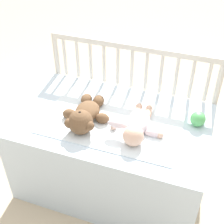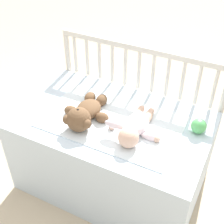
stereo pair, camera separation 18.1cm
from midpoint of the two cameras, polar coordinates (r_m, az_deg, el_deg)
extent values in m
plane|color=#C6B293|center=(2.24, 2.44, -12.46)|extent=(12.00, 12.00, 0.00)
cube|color=silver|center=(2.03, 2.64, -7.49)|extent=(1.15, 0.72, 0.55)
cylinder|color=beige|center=(2.41, -5.50, 5.28)|extent=(0.04, 0.04, 0.86)
cylinder|color=beige|center=(2.13, 20.95, -2.37)|extent=(0.04, 0.04, 0.86)
cube|color=beige|center=(1.99, 7.83, 11.37)|extent=(1.11, 0.03, 0.04)
cylinder|color=beige|center=(2.25, -4.42, 10.42)|extent=(0.02, 0.02, 0.27)
cylinder|color=beige|center=(2.20, -2.19, 9.91)|extent=(0.02, 0.02, 0.27)
cylinder|color=beige|center=(2.16, 0.11, 9.37)|extent=(0.02, 0.02, 0.27)
cylinder|color=beige|center=(2.13, 2.50, 8.79)|extent=(0.02, 0.02, 0.27)
cylinder|color=beige|center=(2.09, 4.95, 8.17)|extent=(0.02, 0.02, 0.27)
cylinder|color=beige|center=(2.06, 7.47, 7.52)|extent=(0.02, 0.02, 0.27)
cylinder|color=beige|center=(2.04, 10.04, 6.84)|extent=(0.02, 0.02, 0.27)
cylinder|color=beige|center=(2.02, 12.67, 6.13)|extent=(0.02, 0.02, 0.27)
cylinder|color=beige|center=(2.00, 15.33, 5.40)|extent=(0.02, 0.02, 0.27)
cylinder|color=beige|center=(1.99, 18.02, 4.64)|extent=(0.02, 0.02, 0.27)
cylinder|color=beige|center=(1.99, 20.73, 3.87)|extent=(0.02, 0.02, 0.27)
cube|color=white|center=(1.83, 2.81, -1.83)|extent=(0.80, 0.49, 0.01)
ellipsoid|color=brown|center=(1.86, -1.52, 0.44)|extent=(0.17, 0.20, 0.08)
sphere|color=brown|center=(1.74, -3.16, -1.49)|extent=(0.14, 0.14, 0.14)
sphere|color=tan|center=(1.71, -3.20, -0.49)|extent=(0.06, 0.06, 0.06)
sphere|color=black|center=(1.70, -3.23, 0.16)|extent=(0.02, 0.02, 0.02)
sphere|color=brown|center=(1.70, -1.70, -2.29)|extent=(0.06, 0.06, 0.06)
sphere|color=brown|center=(1.73, -5.18, -1.51)|extent=(0.06, 0.06, 0.06)
ellipsoid|color=brown|center=(1.81, 1.01, -1.14)|extent=(0.09, 0.07, 0.06)
ellipsoid|color=brown|center=(1.87, -4.82, 0.11)|extent=(0.09, 0.07, 0.06)
ellipsoid|color=brown|center=(1.94, 0.75, 2.08)|extent=(0.08, 0.10, 0.07)
ellipsoid|color=brown|center=(1.96, -1.42, 2.51)|extent=(0.08, 0.10, 0.07)
ellipsoid|color=white|center=(1.76, 7.55, -2.22)|extent=(0.14, 0.20, 0.09)
sphere|color=beige|center=(1.65, 6.17, -4.78)|extent=(0.11, 0.11, 0.11)
ellipsoid|color=white|center=(1.72, 10.11, -4.58)|extent=(0.12, 0.05, 0.05)
ellipsoid|color=white|center=(1.69, 3.54, -2.40)|extent=(0.12, 0.05, 0.05)
sphere|color=beige|center=(1.72, 11.18, -4.99)|extent=(0.04, 0.04, 0.04)
sphere|color=beige|center=(1.76, 2.86, -2.77)|extent=(0.04, 0.04, 0.04)
ellipsoid|color=beige|center=(1.85, 9.43, -0.92)|extent=(0.06, 0.12, 0.05)
ellipsoid|color=beige|center=(1.86, 7.58, -0.45)|extent=(0.06, 0.12, 0.05)
sphere|color=beige|center=(1.90, 9.89, 0.03)|extent=(0.04, 0.04, 0.04)
sphere|color=beige|center=(1.91, 8.08, 0.49)|extent=(0.04, 0.04, 0.04)
sphere|color=#59BF66|center=(1.82, 18.33, -2.57)|extent=(0.09, 0.09, 0.09)
camera|label=1|loc=(0.09, -87.14, 2.23)|focal=50.00mm
camera|label=2|loc=(0.09, 92.86, -2.23)|focal=50.00mm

